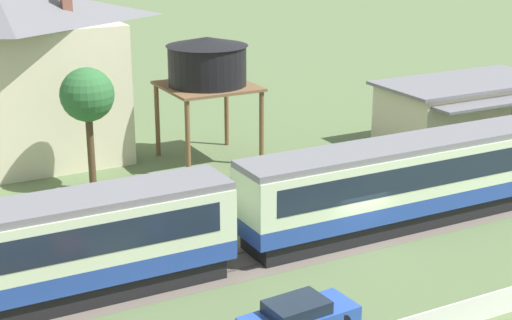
# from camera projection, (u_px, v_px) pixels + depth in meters

# --- Properties ---
(ground_plane) EXTENTS (600.00, 600.00, 0.00)m
(ground_plane) POSITION_uv_depth(u_px,v_px,m) (356.00, 245.00, 35.24)
(ground_plane) COLOR #566B42
(passenger_train) EXTENTS (59.39, 2.84, 4.15)m
(passenger_train) POSITION_uv_depth(u_px,v_px,m) (426.00, 175.00, 37.39)
(passenger_train) COLOR #234293
(passenger_train) RESTS_ON ground_plane
(railway_track) EXTENTS (94.78, 3.60, 0.04)m
(railway_track) POSITION_uv_depth(u_px,v_px,m) (450.00, 213.00, 38.84)
(railway_track) COLOR #665B51
(railway_track) RESTS_ON ground_plane
(station_building) EXTENTS (11.51, 7.15, 3.97)m
(station_building) POSITION_uv_depth(u_px,v_px,m) (465.00, 110.00, 50.35)
(station_building) COLOR beige
(station_building) RESTS_ON ground_plane
(station_house_grey_roof) EXTENTS (14.28, 7.86, 10.56)m
(station_house_grey_roof) POSITION_uv_depth(u_px,v_px,m) (0.00, 73.00, 44.69)
(station_house_grey_roof) COLOR beige
(station_house_grey_roof) RESTS_ON ground_plane
(water_tower) EXTENTS (5.15, 5.15, 7.40)m
(water_tower) POSITION_uv_depth(u_px,v_px,m) (207.00, 64.00, 45.26)
(water_tower) COLOR brown
(water_tower) RESTS_ON ground_plane
(parked_car_blue) EXTENTS (4.42, 2.02, 1.20)m
(parked_car_blue) POSITION_uv_depth(u_px,v_px,m) (299.00, 316.00, 27.96)
(parked_car_blue) COLOR #284CA8
(parked_car_blue) RESTS_ON ground_plane
(yard_tree_0) EXTENTS (2.83, 2.83, 6.63)m
(yard_tree_0) POSITION_uv_depth(u_px,v_px,m) (87.00, 96.00, 40.60)
(yard_tree_0) COLOR #4C3823
(yard_tree_0) RESTS_ON ground_plane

